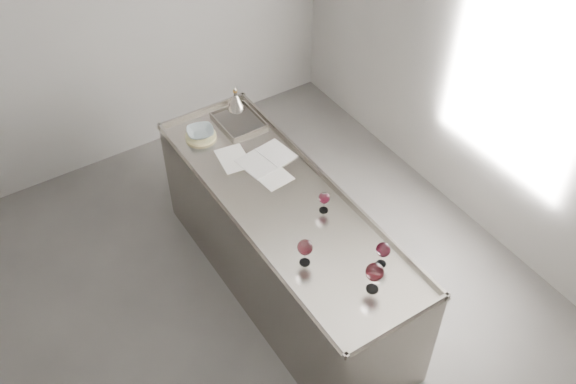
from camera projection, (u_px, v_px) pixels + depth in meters
room_shell at (238, 208)px, 3.63m from camera, size 4.54×5.04×2.84m
counter at (284, 246)px, 4.65m from camera, size 0.77×2.42×0.97m
wine_glass_left at (305, 248)px, 3.84m from camera, size 0.10×0.10×0.19m
wine_glass_middle at (375, 273)px, 3.68m from camera, size 0.11×0.11×0.22m
wine_glass_right at (383, 250)px, 3.84m from camera, size 0.09×0.09×0.18m
wine_glass_small at (324, 198)px, 4.18m from camera, size 0.08×0.08×0.16m
notebook at (266, 159)px, 4.63m from camera, size 0.42×0.32×0.02m
loose_paper_top at (270, 174)px, 4.52m from camera, size 0.24×0.32×0.00m
loose_paper_under at (234, 159)px, 4.63m from camera, size 0.24×0.32×0.00m
trivet at (201, 136)px, 4.81m from camera, size 0.30×0.30×0.02m
ceramic_bowl at (200, 132)px, 4.78m from camera, size 0.25×0.25×0.05m
wine_funnel at (236, 102)px, 5.03m from camera, size 0.15×0.15×0.22m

